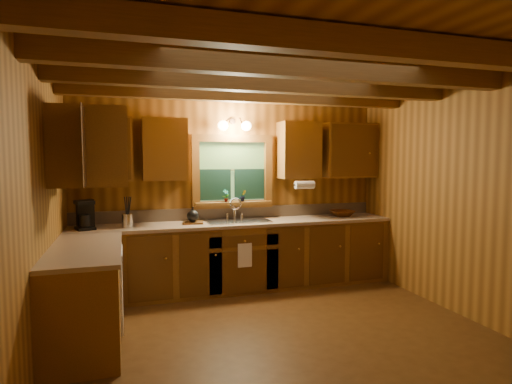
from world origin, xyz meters
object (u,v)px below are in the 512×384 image
Objects in this scene: cutting_board at (193,223)px; wicker_basket at (342,213)px; sink at (238,225)px; coffee_maker at (85,215)px.

cutting_board is 2.15m from wicker_basket.
cutting_board is 0.75× the size of wicker_basket.
sink is 0.60m from cutting_board.
sink is 2.40× the size of wicker_basket.
cutting_board is at bearing -178.74° from wicker_basket.
coffee_maker is 1.00× the size of wicker_basket.
wicker_basket is at bearing -16.62° from coffee_maker.
coffee_maker is 3.43m from wicker_basket.
sink is 1.88m from coffee_maker.
coffee_maker is (-1.87, -0.05, 0.21)m from sink.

